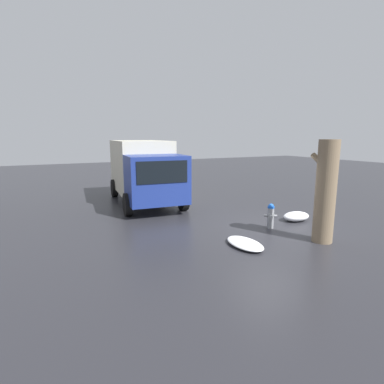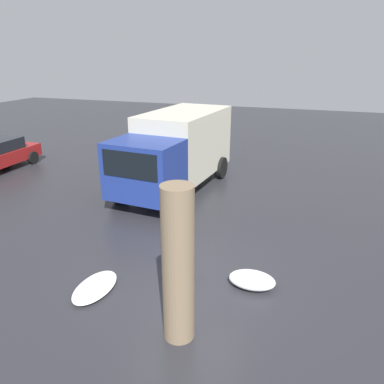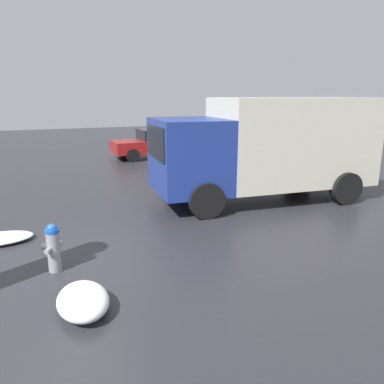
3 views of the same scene
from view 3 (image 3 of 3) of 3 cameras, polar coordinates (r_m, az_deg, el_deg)
ground_plane at (r=7.02m, az=-20.05°, el=-11.19°), size 60.00×60.00×0.00m
fire_hydrant at (r=6.85m, az=-20.40°, el=-7.85°), size 0.36×0.39×0.86m
delivery_truck at (r=10.89m, az=11.47°, el=7.01°), size 6.39×3.05×2.89m
parked_car at (r=18.53m, az=-5.25°, el=7.51°), size 4.31×2.04×1.37m
snow_pile_by_hydrant at (r=5.63m, az=-16.28°, el=-15.61°), size 0.71×1.06×0.33m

